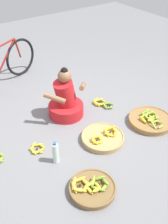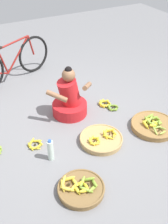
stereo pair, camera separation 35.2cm
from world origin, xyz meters
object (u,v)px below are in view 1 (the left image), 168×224
(banana_basket_mid_left, at_px, (103,138))
(banana_basket_back_center, at_px, (92,188))
(loose_bananas_near_bicycle, at_px, (102,104))
(vendor_woman_front, at_px, (66,101))
(banana_basket_mid_right, at_px, (150,120))
(water_bottle, at_px, (56,153))
(loose_bananas_front_left, at_px, (37,148))

(banana_basket_mid_left, height_order, banana_basket_back_center, banana_basket_back_center)
(loose_bananas_near_bicycle, bearing_deg, vendor_woman_front, 169.32)
(banana_basket_mid_left, relative_size, loose_bananas_near_bicycle, 1.63)
(vendor_woman_front, relative_size, banana_basket_mid_right, 1.23)
(banana_basket_mid_right, height_order, loose_bananas_near_bicycle, banana_basket_mid_right)
(banana_basket_mid_left, xyz_separation_m, banana_basket_back_center, (-0.61, -0.58, 0.00))
(vendor_woman_front, height_order, loose_bananas_near_bicycle, vendor_woman_front)
(loose_bananas_near_bicycle, xyz_separation_m, water_bottle, (-1.22, -0.64, 0.11))
(vendor_woman_front, bearing_deg, banana_basket_mid_left, -83.28)
(banana_basket_back_center, height_order, loose_bananas_front_left, banana_basket_back_center)
(banana_basket_back_center, distance_m, water_bottle, 0.62)
(loose_bananas_near_bicycle, distance_m, water_bottle, 1.38)
(vendor_woman_front, height_order, banana_basket_mid_right, vendor_woman_front)
(banana_basket_mid_right, relative_size, water_bottle, 2.10)
(banana_basket_mid_left, bearing_deg, loose_bananas_front_left, 157.61)
(banana_basket_back_center, relative_size, loose_bananas_near_bicycle, 1.47)
(banana_basket_mid_right, bearing_deg, water_bottle, 175.47)
(banana_basket_back_center, bearing_deg, loose_bananas_front_left, 101.96)
(banana_basket_mid_right, bearing_deg, loose_bananas_front_left, 164.97)
(loose_bananas_near_bicycle, bearing_deg, banana_basket_mid_right, -69.26)
(loose_bananas_front_left, bearing_deg, banana_basket_mid_left, -22.39)
(banana_basket_mid_right, distance_m, loose_bananas_near_bicycle, 0.81)
(banana_basket_mid_left, relative_size, water_bottle, 1.90)
(banana_basket_back_center, bearing_deg, banana_basket_mid_right, 19.08)
(vendor_woman_front, distance_m, banana_basket_back_center, 1.46)
(vendor_woman_front, height_order, banana_basket_mid_left, vendor_woman_front)
(loose_bananas_near_bicycle, height_order, loose_bananas_front_left, loose_bananas_near_bicycle)
(banana_basket_mid_left, xyz_separation_m, loose_bananas_near_bicycle, (0.51, 0.66, -0.02))
(banana_basket_mid_right, distance_m, water_bottle, 1.51)
(vendor_woman_front, relative_size, water_bottle, 2.58)
(vendor_woman_front, xyz_separation_m, banana_basket_back_center, (-0.52, -1.35, -0.20))
(banana_basket_mid_right, height_order, banana_basket_back_center, banana_basket_mid_right)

